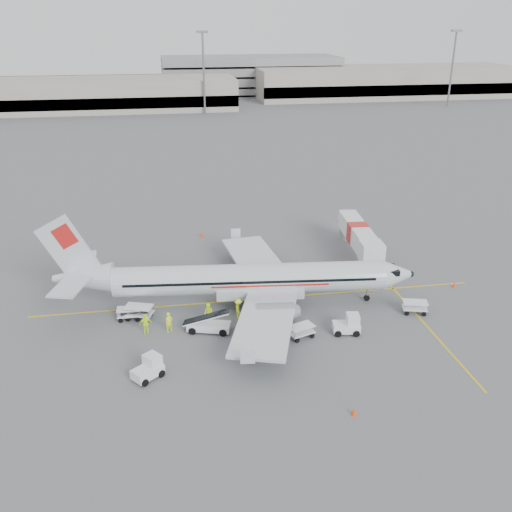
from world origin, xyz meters
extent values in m
plane|color=#56595B|center=(0.00, 0.00, 0.00)|extent=(360.00, 360.00, 0.00)
cube|color=yellow|center=(0.00, 0.00, 0.01)|extent=(44.00, 0.20, 0.01)
cube|color=yellow|center=(14.00, -8.00, 0.01)|extent=(0.20, 20.00, 0.01)
cone|color=#F44409|center=(20.37, -0.76, 0.28)|extent=(0.35, 0.35, 0.57)
cone|color=#F44409|center=(-4.13, 18.45, 0.34)|extent=(0.42, 0.42, 0.68)
cone|color=#F44409|center=(3.45, -18.68, 0.30)|extent=(0.37, 0.37, 0.61)
imported|color=#CDF019|center=(-8.99, -4.88, 0.94)|extent=(0.82, 0.73, 1.88)
imported|color=#CDF019|center=(-5.39, -3.73, 0.93)|extent=(1.06, 1.14, 1.86)
imported|color=#CDF019|center=(-2.58, -3.45, 0.96)|extent=(0.73, 1.25, 1.91)
imported|color=#CDF019|center=(-11.02, -4.86, 0.96)|extent=(1.19, 0.64, 1.92)
camera|label=1|loc=(-8.88, -49.67, 25.89)|focal=40.00mm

